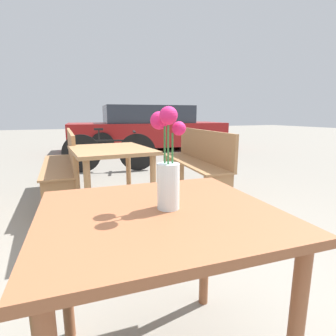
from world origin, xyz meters
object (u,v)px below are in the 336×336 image
at_px(bench_near, 65,163).
at_px(parked_car, 148,129).
at_px(flower_vase, 168,170).
at_px(table_front, 159,238).
at_px(table_back, 111,163).
at_px(bench_middle, 197,160).
at_px(bicycle, 110,152).

relative_size(bench_near, parked_car, 0.35).
bearing_deg(bench_near, flower_vase, -83.38).
bearing_deg(table_front, table_back, 86.02).
xyz_separation_m(flower_vase, bench_near, (-0.30, 2.57, -0.39)).
height_order(bench_middle, bicycle, bench_middle).
bearing_deg(bench_near, bench_middle, -15.05).
height_order(table_front, bicycle, bicycle).
distance_m(bench_near, bench_middle, 1.67).
distance_m(bench_middle, bicycle, 2.04).
distance_m(flower_vase, bicycle, 4.08).
bearing_deg(flower_vase, table_back, 87.39).
relative_size(bench_near, bicycle, 0.97).
bearing_deg(flower_vase, table_front, -174.55).
bearing_deg(flower_vase, bench_middle, 58.43).
height_order(flower_vase, bicycle, flower_vase).
height_order(bench_near, parked_car, parked_car).
xyz_separation_m(flower_vase, bicycle, (0.52, 4.01, -0.49)).
relative_size(bench_near, bench_middle, 1.01).
relative_size(flower_vase, bench_near, 0.22).
xyz_separation_m(bench_middle, bicycle, (-0.79, 1.87, -0.10)).
bearing_deg(flower_vase, parked_car, 72.13).
relative_size(table_back, parked_car, 0.18).
height_order(table_front, bench_near, bench_near).
bearing_deg(bench_near, table_back, -71.81).
relative_size(flower_vase, bicycle, 0.22).
bearing_deg(bicycle, table_front, -97.87).
relative_size(table_front, bicycle, 0.52).
distance_m(bicycle, parked_car, 3.16).
height_order(flower_vase, bench_middle, flower_vase).
bearing_deg(bench_near, parked_car, 59.23).
distance_m(table_front, table_back, 1.47).
xyz_separation_m(table_front, bicycle, (0.56, 4.02, -0.24)).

